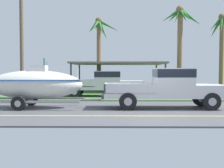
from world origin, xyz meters
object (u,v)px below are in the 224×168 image
object	(u,v)px
palm_tree_near_left	(222,35)
utility_pole	(22,27)
parked_pickup_background	(107,82)
parked_sedan_near	(175,87)
palm_tree_mid	(181,30)
palm_tree_near_right	(100,37)
boat_on_trailer	(34,84)
carport_awning	(118,64)
pickup_truck_towing	(172,86)

from	to	relation	value
palm_tree_near_left	utility_pole	world-z (taller)	utility_pole
parked_pickup_background	parked_sedan_near	size ratio (longest dim) A/B	1.25
palm_tree_near_left	palm_tree_mid	size ratio (longest dim) A/B	1.01
palm_tree_near_right	utility_pole	distance (m)	10.14
boat_on_trailer	palm_tree_near_left	bearing A→B (deg)	44.74
palm_tree_near_left	carport_awning	bearing A→B (deg)	-168.44
boat_on_trailer	palm_tree_near_left	distance (m)	19.92
palm_tree_near_right	utility_pole	size ratio (longest dim) A/B	0.78
palm_tree_near_right	pickup_truck_towing	bearing A→B (deg)	-72.62
boat_on_trailer	palm_tree_near_left	size ratio (longest dim) A/B	0.81
palm_tree_mid	boat_on_trailer	bearing A→B (deg)	-132.60
pickup_truck_towing	utility_pole	size ratio (longest dim) A/B	0.67
palm_tree_near_left	palm_tree_near_right	distance (m)	11.48
boat_on_trailer	palm_tree_mid	distance (m)	14.20
parked_pickup_background	utility_pole	bearing A→B (deg)	-160.11
boat_on_trailer	utility_pole	bearing A→B (deg)	114.48
parked_sedan_near	palm_tree_mid	world-z (taller)	palm_tree_mid
palm_tree_near_left	utility_pole	size ratio (longest dim) A/B	0.82
pickup_truck_towing	parked_sedan_near	size ratio (longest dim) A/B	1.25
palm_tree_near_left	utility_pole	xyz separation A→B (m)	(-15.87, -9.30, -0.64)
pickup_truck_towing	parked_pickup_background	xyz separation A→B (m)	(-3.30, 6.36, -0.04)
parked_sedan_near	carport_awning	xyz separation A→B (m)	(-4.01, 5.06, 1.78)
carport_awning	utility_pole	bearing A→B (deg)	-129.92
palm_tree_near_left	palm_tree_mid	distance (m)	5.94
pickup_truck_towing	carport_awning	distance (m)	12.08
parked_sedan_near	palm_tree_near_right	bearing A→B (deg)	129.74
utility_pole	carport_awning	bearing A→B (deg)	50.08
carport_awning	palm_tree_mid	bearing A→B (deg)	-18.44
palm_tree_near_right	boat_on_trailer	bearing A→B (deg)	-99.94
parked_pickup_background	carport_awning	bearing A→B (deg)	81.78
boat_on_trailer	utility_pole	xyz separation A→B (m)	(-2.02, 4.43, 3.44)
parked_pickup_background	parked_sedan_near	xyz separation A→B (m)	(4.78, 0.32, -0.34)
parked_pickup_background	palm_tree_near_left	distance (m)	13.52
pickup_truck_towing	boat_on_trailer	bearing A→B (deg)	-180.00
pickup_truck_towing	parked_sedan_near	distance (m)	6.85
parked_sedan_near	palm_tree_near_right	size ratio (longest dim) A/B	0.69
utility_pole	boat_on_trailer	bearing A→B (deg)	-65.52
pickup_truck_towing	palm_tree_near_right	size ratio (longest dim) A/B	0.87
pickup_truck_towing	utility_pole	xyz separation A→B (m)	(-8.64, 4.43, 3.51)
palm_tree_near_left	palm_tree_near_right	bearing A→B (deg)	-179.16
pickup_truck_towing	palm_tree_mid	bearing A→B (deg)	75.48
parked_sedan_near	palm_tree_near_left	world-z (taller)	palm_tree_near_left
palm_tree_near_right	palm_tree_mid	distance (m)	7.70
parked_pickup_background	carport_awning	distance (m)	5.61
parked_pickup_background	carport_awning	xyz separation A→B (m)	(0.78, 5.37, 1.43)
parked_sedan_near	palm_tree_near_left	size ratio (longest dim) A/B	0.66
parked_sedan_near	palm_tree_mid	xyz separation A→B (m)	(1.12, 3.35, 4.50)
boat_on_trailer	carport_awning	xyz separation A→B (m)	(4.09, 11.73, 1.32)
palm_tree_near_right	utility_pole	xyz separation A→B (m)	(-4.39, -9.13, -0.42)
carport_awning	palm_tree_near_left	bearing A→B (deg)	11.56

